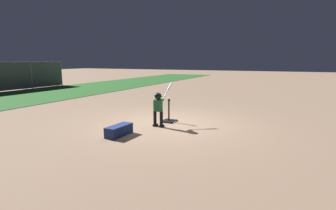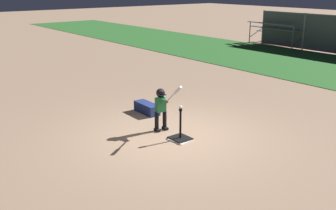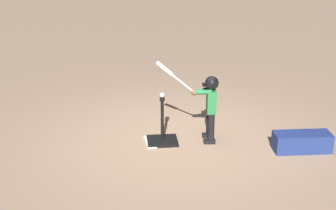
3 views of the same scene
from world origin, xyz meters
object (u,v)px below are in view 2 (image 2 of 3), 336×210
(batting_tee, at_px, (180,135))
(baseball, at_px, (181,107))
(bleachers_far_left, at_px, (282,34))
(batter_child, at_px, (162,104))
(equipment_bag, at_px, (147,108))

(batting_tee, xyz_separation_m, baseball, (0.00, 0.00, 0.68))
(baseball, xyz_separation_m, bleachers_far_left, (-7.36, 13.85, -0.15))
(batter_child, bearing_deg, equipment_bag, 158.99)
(batting_tee, relative_size, bleachers_far_left, 0.20)
(batter_child, height_order, bleachers_far_left, batter_child)
(batting_tee, xyz_separation_m, batter_child, (-0.70, 0.00, 0.57))
(batting_tee, bearing_deg, bleachers_far_left, 117.98)
(batter_child, height_order, baseball, batter_child)
(batting_tee, distance_m, equipment_bag, 2.09)
(bleachers_far_left, bearing_deg, baseball, -62.02)
(batter_child, relative_size, equipment_bag, 1.53)
(baseball, bearing_deg, batting_tee, 0.00)
(equipment_bag, bearing_deg, bleachers_far_left, 113.70)
(batter_child, distance_m, equipment_bag, 1.51)
(batter_child, xyz_separation_m, bleachers_far_left, (-6.65, 13.84, -0.04))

